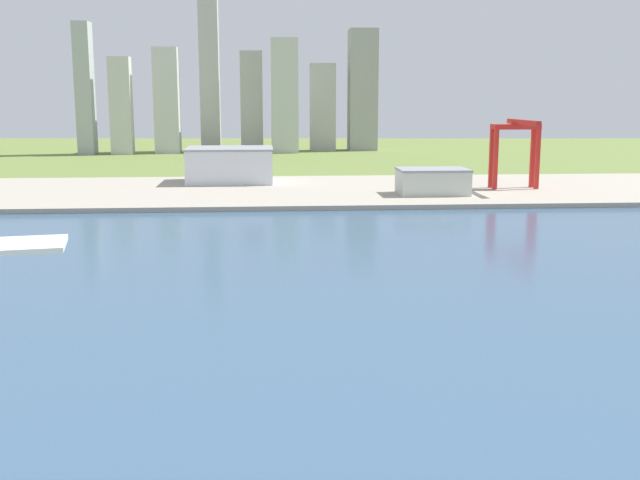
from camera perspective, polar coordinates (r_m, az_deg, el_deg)
The scene contains 7 objects.
ground_plane at distance 242.76m, azimuth -5.08°, elevation -2.06°, with size 2400.00×2400.00×0.00m, color olive.
water_bay at distance 184.64m, azimuth -5.30°, elevation -6.09°, with size 840.00×360.00×0.15m, color #385675.
industrial_pier at distance 430.04m, azimuth -4.79°, elevation 3.62°, with size 840.00×140.00×2.50m, color #A29A8A.
port_crane_red at distance 440.69m, azimuth 14.33°, elevation 7.31°, with size 25.95×47.87×38.25m.
warehouse_main at distance 465.84m, azimuth -6.67°, elevation 5.55°, with size 51.12×42.65×20.65m.
warehouse_annex at distance 409.53m, azimuth 8.32°, elevation 4.32°, with size 36.40×25.33×13.44m.
distant_skyline at distance 761.53m, azimuth -5.25°, elevation 10.79°, with size 284.58×62.06×157.80m.
Camera 1 is at (3.60, 63.06, 52.73)m, focal length 43.27 mm.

